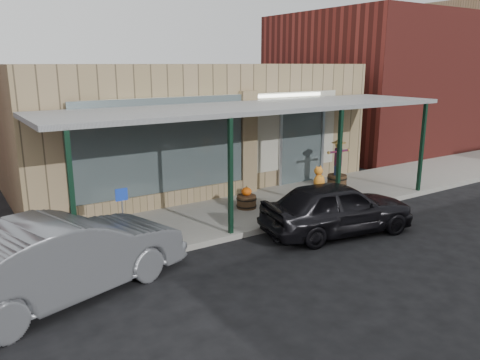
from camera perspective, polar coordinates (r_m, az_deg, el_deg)
ground at (r=11.21m, az=12.80°, el=-8.48°), size 120.00×120.00×0.00m
sidewalk at (r=13.75m, az=2.02°, el=-3.53°), size 40.00×3.20×0.15m
storefront at (r=17.17m, az=-6.79°, el=6.81°), size 12.00×6.25×4.20m
awning at (r=13.13m, az=2.23°, el=8.72°), size 12.00×3.00×3.04m
block_buildings_near at (r=18.91m, az=-2.80°, el=12.64°), size 61.00×8.00×8.00m
barrel_scarecrow at (r=16.03m, az=11.80°, el=1.08°), size 1.01×0.70×1.66m
barrel_pumpkin at (r=13.51m, az=0.79°, el=-2.47°), size 0.60×0.60×0.66m
handicap_sign at (r=10.87m, az=-14.14°, el=-3.49°), size 0.28×0.04×1.37m
parked_sedan at (r=12.11m, az=11.78°, el=-3.29°), size 4.19×2.27×1.58m
car_grey at (r=9.29m, az=-20.68°, el=-8.75°), size 4.95×2.92×1.54m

